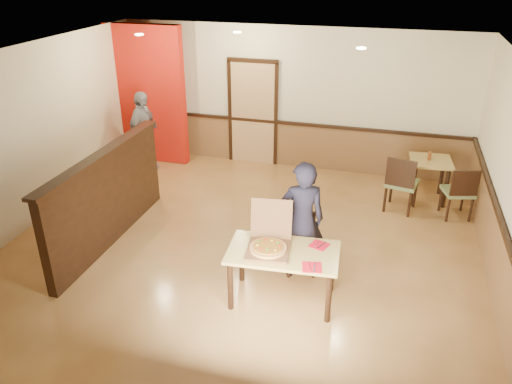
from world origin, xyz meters
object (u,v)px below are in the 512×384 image
at_px(diner_chair, 301,240).
at_px(side_table, 430,169).
at_px(diner, 302,221).
at_px(side_chair_left, 401,182).
at_px(pizza_box, 269,244).
at_px(main_table, 283,258).
at_px(side_chair_right, 460,191).
at_px(condiment, 429,156).
at_px(passerby, 143,132).

xyz_separation_m(diner_chair, side_table, (1.75, 2.77, 0.12)).
bearing_deg(diner, side_chair_left, -139.33).
bearing_deg(diner, diner_chair, -101.44).
height_order(side_chair_left, pizza_box, pizza_box).
relative_size(side_chair_left, side_table, 1.33).
height_order(main_table, side_chair_right, side_chair_right).
bearing_deg(main_table, condiment, 58.69).
height_order(main_table, condiment, condiment).
xyz_separation_m(diner_chair, diner, (0.02, -0.14, 0.38)).
distance_m(main_table, condiment, 3.96).
height_order(main_table, side_chair_left, side_chair_left).
relative_size(main_table, diner, 0.84).
bearing_deg(side_chair_right, diner, 30.63).
relative_size(side_table, condiment, 5.13).
height_order(main_table, diner, diner).
xyz_separation_m(diner_chair, pizza_box, (-0.26, -0.77, 0.34)).
bearing_deg(diner, side_chair_right, -154.20).
xyz_separation_m(diner, pizza_box, (-0.29, -0.63, -0.04)).
xyz_separation_m(side_chair_left, pizza_box, (-1.55, -2.91, 0.25)).
bearing_deg(condiment, side_table, 4.14).
height_order(side_chair_right, diner, diner).
relative_size(passerby, pizza_box, 2.42).
bearing_deg(side_table, pizza_box, -119.67).
relative_size(side_chair_left, side_chair_right, 1.09).
bearing_deg(diner_chair, main_table, -111.07).
bearing_deg(condiment, diner, -120.17).
xyz_separation_m(main_table, side_chair_left, (1.36, 2.90, -0.07)).
height_order(main_table, pizza_box, pizza_box).
bearing_deg(main_table, side_table, 58.21).
bearing_deg(main_table, side_chair_left, 60.47).
distance_m(main_table, passerby, 4.91).
bearing_deg(passerby, main_table, -129.60).
relative_size(side_chair_right, passerby, 0.57).
relative_size(diner_chair, side_chair_left, 0.82).
relative_size(diner_chair, passerby, 0.51).
bearing_deg(diner, pizza_box, 45.04).
bearing_deg(side_table, condiment, -175.86).
bearing_deg(side_chair_left, main_table, 76.92).
distance_m(main_table, diner_chair, 0.78).
bearing_deg(diner_chair, condiment, 43.30).
distance_m(side_chair_right, diner, 3.19).
distance_m(diner, condiment, 3.36).
bearing_deg(main_table, pizza_box, 177.96).
relative_size(main_table, passerby, 0.87).
xyz_separation_m(side_chair_right, passerby, (-5.91, 0.42, 0.31)).
relative_size(diner, condiment, 11.36).
distance_m(side_chair_left, condiment, 0.80).
distance_m(main_table, side_table, 3.97).
bearing_deg(side_chair_right, passerby, -19.62).
distance_m(side_table, condiment, 0.25).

